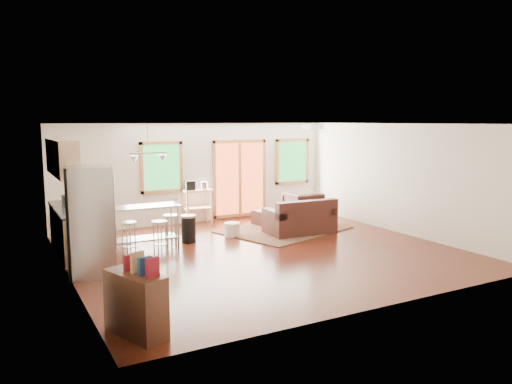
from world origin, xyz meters
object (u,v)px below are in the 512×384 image
loveseat (300,220)px  refrigerator (92,221)px  rug (284,229)px  coffee_table (291,214)px  armchair (303,205)px  kitchen_cart (196,194)px  ottoman (267,218)px  island (144,220)px

loveseat → refrigerator: (-4.92, -0.95, 0.62)m
rug → refrigerator: size_ratio=1.49×
coffee_table → loveseat: bearing=-107.6°
loveseat → refrigerator: bearing=-166.2°
loveseat → coffee_table: 0.92m
loveseat → armchair: size_ratio=1.86×
kitchen_cart → ottoman: bearing=-33.1°
refrigerator → rug: bearing=28.7°
loveseat → ottoman: (-0.22, 1.24, -0.14)m
kitchen_cart → coffee_table: bearing=-33.9°
loveseat → refrigerator: refrigerator is taller
refrigerator → kitchen_cart: 4.51m
kitchen_cart → armchair: bearing=-20.8°
island → refrigerator: bearing=-134.9°
refrigerator → island: bearing=56.5°
coffee_table → island: bearing=-171.5°
rug → armchair: armchair is taller
refrigerator → coffee_table: bearing=30.9°
refrigerator → loveseat: bearing=22.4°
island → armchair: bearing=11.7°
coffee_table → refrigerator: bearing=-160.6°
coffee_table → armchair: size_ratio=1.22×
armchair → refrigerator: 6.23m
armchair → island: bearing=13.7°
ottoman → island: bearing=-164.6°
refrigerator → kitchen_cart: (3.18, 3.19, -0.17)m
island → kitchen_cart: (1.94, 1.94, 0.14)m
refrigerator → island: (1.24, 1.25, -0.31)m
rug → coffee_table: 0.62m
ottoman → kitchen_cart: 1.91m
loveseat → kitchen_cart: kitchen_cart is taller
loveseat → kitchen_cart: bearing=130.7°
island → loveseat: bearing=-4.6°
ottoman → refrigerator: size_ratio=0.30×
coffee_table → refrigerator: (-5.20, -1.83, 0.63)m
refrigerator → kitchen_cart: bearing=56.6°
armchair → ottoman: 1.13m
kitchen_cart → rug: bearing=-46.6°
refrigerator → island: refrigerator is taller
rug → island: island is taller
loveseat → island: (-3.68, 0.29, 0.31)m
loveseat → ottoman: loveseat is taller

